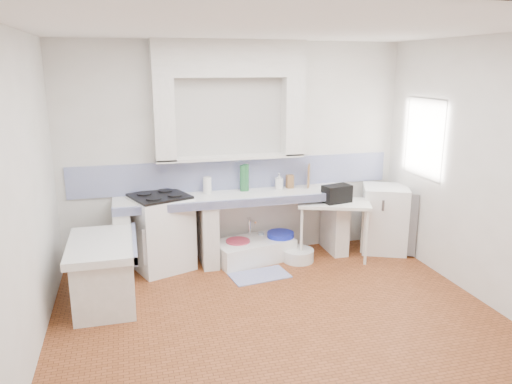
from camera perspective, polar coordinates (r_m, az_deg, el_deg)
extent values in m
plane|color=brown|center=(5.07, 3.01, -14.94)|extent=(4.50, 4.50, 0.00)
plane|color=white|center=(4.43, 3.51, 18.51)|extent=(4.50, 4.50, 0.00)
plane|color=white|center=(6.44, -2.29, 4.73)|extent=(4.50, 0.00, 4.50)
plane|color=white|center=(2.81, 16.11, -8.83)|extent=(4.50, 0.00, 4.50)
plane|color=white|center=(4.42, -25.72, -1.22)|extent=(0.00, 4.50, 4.50)
plane|color=white|center=(5.65, 25.49, 1.96)|extent=(0.00, 4.50, 4.50)
cube|color=white|center=(6.21, -3.08, 15.25)|extent=(1.90, 0.25, 0.45)
cube|color=#342010|center=(6.66, 20.24, 5.92)|extent=(0.35, 0.86, 1.06)
cube|color=white|center=(6.54, 19.47, 9.21)|extent=(0.01, 0.84, 0.24)
cube|color=white|center=(6.25, -2.54, -0.65)|extent=(3.00, 0.60, 0.08)
cube|color=navy|center=(5.98, -1.96, -1.32)|extent=(3.00, 0.04, 0.10)
cube|color=white|center=(6.25, -15.18, -5.47)|extent=(0.20, 0.55, 0.82)
cube|color=white|center=(6.32, -5.60, -4.80)|extent=(0.20, 0.55, 0.82)
cube|color=white|center=(6.80, 9.13, -3.51)|extent=(0.20, 0.55, 0.82)
cube|color=white|center=(5.42, -17.45, -5.92)|extent=(0.70, 1.10, 0.08)
cube|color=white|center=(5.55, -17.18, -9.31)|extent=(0.60, 1.00, 0.62)
cube|color=navy|center=(5.41, -13.95, -5.70)|extent=(0.04, 1.10, 0.10)
cube|color=navy|center=(6.48, -2.24, 2.10)|extent=(4.27, 0.03, 0.40)
cube|color=white|center=(6.25, -10.95, -4.70)|extent=(0.83, 0.82, 0.92)
cube|color=white|center=(6.50, -0.31, -6.86)|extent=(1.12, 0.78, 0.24)
cube|color=white|center=(6.57, 8.93, -4.37)|extent=(1.05, 0.81, 0.04)
cube|color=white|center=(6.97, 14.68, -3.00)|extent=(0.77, 0.77, 0.90)
cylinder|color=#C03049|center=(6.44, -2.11, -6.87)|extent=(0.41, 0.41, 0.29)
cylinder|color=#DF4316|center=(6.46, -0.57, -7.06)|extent=(0.27, 0.27, 0.23)
cylinder|color=#1827C0|center=(6.61, 2.85, -6.09)|extent=(0.44, 0.44, 0.34)
cylinder|color=white|center=(6.50, 4.95, -7.34)|extent=(0.51, 0.51, 0.16)
cylinder|color=silver|center=(6.62, -2.48, -6.33)|extent=(0.10, 0.10, 0.28)
cylinder|color=silver|center=(6.69, 0.58, -5.95)|extent=(0.10, 0.10, 0.31)
cube|color=black|center=(6.42, 9.38, -0.21)|extent=(0.40, 0.28, 0.23)
cylinder|color=#246636|center=(6.38, -1.18, 1.69)|extent=(0.09, 0.09, 0.35)
cylinder|color=#246636|center=(6.37, -1.55, 1.61)|extent=(0.09, 0.09, 0.34)
cube|color=olive|center=(6.56, 3.95, 1.24)|extent=(0.10, 0.08, 0.18)
cube|color=olive|center=(6.64, 6.15, 1.87)|extent=(0.11, 0.21, 0.30)
cylinder|color=white|center=(6.30, -5.69, 0.79)|extent=(0.12, 0.12, 0.21)
imported|color=white|center=(6.50, 2.69, 1.28)|extent=(0.11, 0.11, 0.21)
cube|color=#3A4095|center=(6.06, 0.42, -9.68)|extent=(0.75, 0.50, 0.01)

